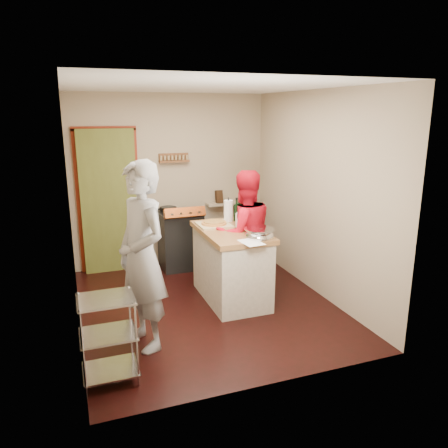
% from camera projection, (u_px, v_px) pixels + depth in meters
% --- Properties ---
extents(floor, '(3.50, 3.50, 0.00)m').
position_uv_depth(floor, '(206.00, 305.00, 5.44)').
color(floor, black).
rests_on(floor, ground).
extents(back_wall, '(3.00, 0.44, 2.60)m').
position_uv_depth(back_wall, '(129.00, 194.00, 6.56)').
color(back_wall, gray).
rests_on(back_wall, ground).
extents(left_wall, '(0.04, 3.50, 2.60)m').
position_uv_depth(left_wall, '(70.00, 212.00, 4.61)').
color(left_wall, gray).
rests_on(left_wall, ground).
extents(right_wall, '(0.04, 3.50, 2.60)m').
position_uv_depth(right_wall, '(316.00, 194.00, 5.61)').
color(right_wall, gray).
rests_on(right_wall, ground).
extents(ceiling, '(3.00, 3.50, 0.02)m').
position_uv_depth(ceiling, '(204.00, 85.00, 4.78)').
color(ceiling, white).
rests_on(ceiling, back_wall).
extents(stove, '(0.60, 0.63, 1.00)m').
position_uv_depth(stove, '(181.00, 239.00, 6.63)').
color(stove, black).
rests_on(stove, ground).
extents(wire_shelving, '(0.48, 0.40, 0.80)m').
position_uv_depth(wire_shelving, '(108.00, 335.00, 3.81)').
color(wire_shelving, silver).
rests_on(wire_shelving, ground).
extents(island, '(0.72, 1.35, 1.23)m').
position_uv_depth(island, '(231.00, 263.00, 5.49)').
color(island, beige).
rests_on(island, ground).
extents(person_stripe, '(0.66, 0.80, 1.90)m').
position_uv_depth(person_stripe, '(142.00, 257.00, 4.28)').
color(person_stripe, '#B8B8BD').
rests_on(person_stripe, ground).
extents(person_red, '(0.81, 0.64, 1.64)m').
position_uv_depth(person_red, '(244.00, 235.00, 5.53)').
color(person_red, red).
rests_on(person_red, ground).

